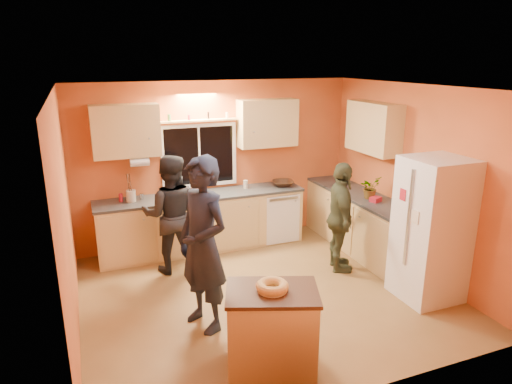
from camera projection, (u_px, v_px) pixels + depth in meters
name	position (u px, v px, depth m)	size (l,w,h in m)	color
ground	(264.00, 293.00, 5.91)	(4.50, 4.50, 0.00)	brown
room_shell	(262.00, 164.00, 5.86)	(4.54, 4.04, 2.61)	orange
back_counter	(225.00, 219.00, 7.30)	(4.23, 0.62, 0.90)	tan
right_counter	(371.00, 228.00, 6.91)	(0.62, 1.84, 0.90)	tan
refrigerator	(432.00, 230.00, 5.60)	(0.72, 0.70, 1.80)	silver
island	(272.00, 329.00, 4.38)	(1.02, 0.86, 0.84)	tan
bundt_pastry	(272.00, 286.00, 4.25)	(0.31, 0.31, 0.09)	tan
person_left	(203.00, 245.00, 4.93)	(0.72, 0.47, 1.97)	black
person_center	(171.00, 214.00, 6.33)	(0.82, 0.64, 1.68)	black
person_right	(340.00, 218.00, 6.36)	(0.92, 0.38, 1.57)	#333823
mixing_bowl	(283.00, 183.00, 7.50)	(0.35, 0.35, 0.08)	#321A10
utensil_crock	(131.00, 196.00, 6.67)	(0.14, 0.14, 0.17)	beige
potted_plant	(370.00, 187.00, 6.81)	(0.30, 0.26, 0.33)	gray
red_box	(376.00, 199.00, 6.68)	(0.16, 0.12, 0.07)	#AB1A29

